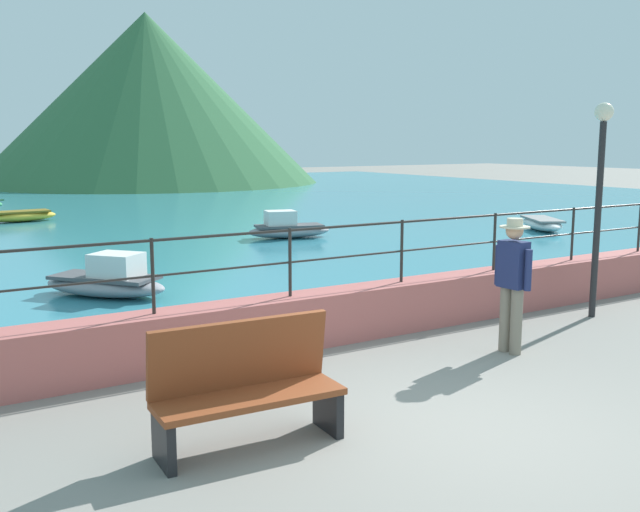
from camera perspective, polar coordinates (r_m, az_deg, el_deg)
name	(u,v)px	position (r m, az deg, el deg)	size (l,w,h in m)	color
ground_plane	(456,429)	(7.14, 10.73, -13.34)	(120.00, 120.00, 0.00)	gray
promenade_wall	(290,322)	(9.51, -2.37, -5.26)	(20.00, 0.56, 0.70)	#BC605B
railing	(290,249)	(9.31, -2.41, 0.55)	(18.44, 0.04, 0.90)	#282623
lake_water	(11,209)	(31.12, -23.35, 3.43)	(64.00, 44.32, 0.06)	teal
hill_main	(148,99)	(48.27, -13.51, 12.03)	(21.74, 21.74, 10.74)	#33663D
bench_main	(246,384)	(6.55, -5.91, -10.11)	(1.73, 0.65, 1.13)	brown
person_walking	(513,278)	(9.48, 15.04, -1.73)	(0.38, 0.57, 1.75)	slate
lamp_post	(600,176)	(11.72, 21.37, 5.97)	(0.28, 0.28, 3.28)	#232326
boat_1	(107,281)	(12.90, -16.54, -1.91)	(2.16, 2.35, 0.76)	gray
boat_2	(287,228)	(19.88, -2.60, 2.22)	(2.45, 1.44, 0.76)	gray
boat_4	(542,223)	(22.64, 17.23, 2.48)	(1.91, 2.45, 0.36)	white
boat_7	(20,216)	(25.89, -22.72, 2.97)	(2.35, 1.04, 0.36)	gold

